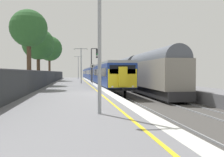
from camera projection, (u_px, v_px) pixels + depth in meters
ground at (140, 101)px, 18.19m from camera, size 17.40×110.00×1.21m
commuter_train_at_platform at (94, 74)px, 53.02m from camera, size 2.83×63.48×3.81m
freight_train_adjacent_track at (118, 72)px, 46.83m from camera, size 2.60×56.77×4.83m
signal_gantry at (93, 61)px, 36.99m from camera, size 1.10×0.24×5.24m
speed_limit_sign at (93, 71)px, 33.43m from camera, size 0.59×0.08×2.73m
platform_lamp_near at (99, 24)px, 9.05m from camera, size 2.00×0.20×5.72m
platform_lamp_mid at (81, 62)px, 34.21m from camera, size 2.00×0.20×4.99m
platform_lamp_far at (78, 65)px, 59.35m from camera, size 2.00×0.20×5.51m
platform_back_fence at (28, 82)px, 16.92m from camera, size 0.07×99.00×1.73m
background_tree_left at (50, 51)px, 48.21m from camera, size 2.95×2.95×7.34m
background_tree_centre at (28, 29)px, 22.66m from camera, size 3.48×3.48×7.44m
background_tree_right at (39, 45)px, 28.86m from camera, size 3.79×3.80×6.86m
background_tree_back at (49, 49)px, 44.38m from camera, size 4.53×4.53×8.17m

